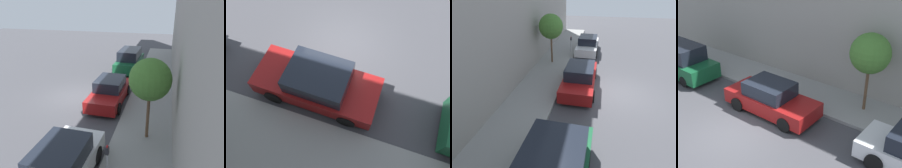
% 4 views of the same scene
% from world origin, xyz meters
% --- Properties ---
extents(ground_plane, '(60.00, 60.00, 0.00)m').
position_xyz_m(ground_plane, '(0.00, 0.00, 0.00)').
color(ground_plane, '#424247').
extents(sidewalk, '(2.67, 32.00, 0.15)m').
position_xyz_m(sidewalk, '(4.83, 0.00, 0.07)').
color(sidewalk, gray).
rests_on(sidewalk, ground_plane).
extents(parked_sedan_second, '(1.92, 4.53, 1.54)m').
position_xyz_m(parked_sedan_second, '(2.38, -0.18, 0.72)').
color(parked_sedan_second, maroon).
rests_on(parked_sedan_second, ground_plane).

